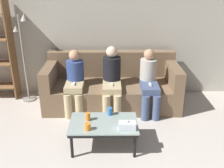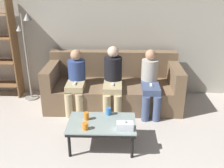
# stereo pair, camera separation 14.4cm
# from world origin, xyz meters

# --- Properties ---
(wall_back) EXTENTS (12.00, 0.06, 2.60)m
(wall_back) POSITION_xyz_m (0.00, 4.11, 1.30)
(wall_back) COLOR #B7B2A3
(wall_back) RESTS_ON ground_plane
(couch) EXTENTS (2.36, 0.97, 0.92)m
(couch) POSITION_xyz_m (0.00, 3.57, 0.33)
(couch) COLOR brown
(couch) RESTS_ON ground_plane
(coffee_table) EXTENTS (0.92, 0.58, 0.38)m
(coffee_table) POSITION_xyz_m (-0.12, 2.23, 0.34)
(coffee_table) COLOR #8C9E99
(coffee_table) RESTS_ON ground_plane
(cup_near_left) EXTENTS (0.07, 0.07, 0.11)m
(cup_near_left) POSITION_xyz_m (-0.04, 2.45, 0.43)
(cup_near_left) COLOR #3372BF
(cup_near_left) RESTS_ON coffee_table
(cup_near_right) EXTENTS (0.07, 0.07, 0.11)m
(cup_near_right) POSITION_xyz_m (-0.33, 2.30, 0.44)
(cup_near_right) COLOR orange
(cup_near_right) RESTS_ON coffee_table
(cup_far_center) EXTENTS (0.08, 0.08, 0.09)m
(cup_far_center) POSITION_xyz_m (-0.32, 2.05, 0.43)
(cup_far_center) COLOR orange
(cup_far_center) RESTS_ON coffee_table
(tissue_box) EXTENTS (0.22, 0.12, 0.13)m
(tissue_box) POSITION_xyz_m (0.19, 2.07, 0.43)
(tissue_box) COLOR silver
(tissue_box) RESTS_ON coffee_table
(standing_lamp) EXTENTS (0.31, 0.26, 1.62)m
(standing_lamp) POSITION_xyz_m (-1.58, 3.74, 0.99)
(standing_lamp) COLOR gray
(standing_lamp) RESTS_ON ground_plane
(seated_person_left_end) EXTENTS (0.31, 0.64, 1.06)m
(seated_person_left_end) POSITION_xyz_m (-0.63, 3.33, 0.56)
(seated_person_left_end) COLOR tan
(seated_person_left_end) RESTS_ON ground_plane
(seated_person_mid_left) EXTENTS (0.31, 0.68, 1.12)m
(seated_person_mid_left) POSITION_xyz_m (0.00, 3.33, 0.59)
(seated_person_mid_left) COLOR tan
(seated_person_mid_left) RESTS_ON ground_plane
(seated_person_mid_right) EXTENTS (0.31, 0.70, 1.07)m
(seated_person_mid_right) POSITION_xyz_m (0.63, 3.30, 0.56)
(seated_person_mid_right) COLOR #47567A
(seated_person_mid_right) RESTS_ON ground_plane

